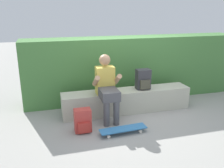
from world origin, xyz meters
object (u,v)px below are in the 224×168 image
Objects in this scene: person_skater at (107,86)px; skateboard_near_person at (123,129)px; bench_main at (127,101)px; backpack_on_bench at (143,80)px; backpack_on_ground at (83,121)px.

skateboard_near_person is at bearing -80.48° from person_skater.
bench_main is 3.18× the size of skateboard_near_person.
skateboard_near_person is 1.23m from backpack_on_bench.
bench_main reaches higher than backpack_on_ground.
backpack_on_bench reaches higher than skateboard_near_person.
person_skater is at bearing 37.66° from backpack_on_ground.
backpack_on_bench is (0.33, -0.01, 0.42)m from bench_main.
person_skater reaches higher than skateboard_near_person.
bench_main is at bearing 178.38° from backpack_on_bench.
backpack_on_bench is at bearing -1.62° from bench_main.
backpack_on_ground is at bearing 158.75° from skateboard_near_person.
person_skater is 0.88m from skateboard_near_person.
person_skater is at bearing -166.01° from backpack_on_bench.
skateboard_near_person is 0.69m from backpack_on_ground.
bench_main is 6.45× the size of backpack_on_bench.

